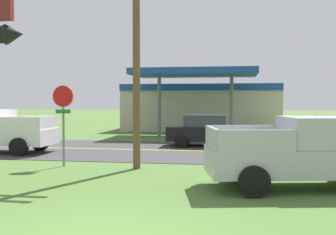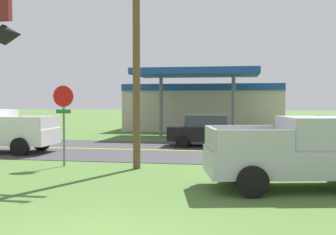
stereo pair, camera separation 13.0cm
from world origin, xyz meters
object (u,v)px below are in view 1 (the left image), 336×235
object	(u,v)px
stop_sign	(63,111)
utility_pole	(136,41)
pickup_silver_parked_on_lawn	(306,153)
car_black_mid_lane	(208,131)
gas_station	(202,106)

from	to	relation	value
stop_sign	utility_pole	bearing A→B (deg)	-1.25
pickup_silver_parked_on_lawn	car_black_mid_lane	size ratio (longest dim) A/B	1.31
utility_pole	pickup_silver_parked_on_lawn	world-z (taller)	utility_pole
gas_station	car_black_mid_lane	world-z (taller)	gas_station
utility_pole	car_black_mid_lane	xyz separation A→B (m)	(2.00, 7.23, -3.63)
pickup_silver_parked_on_lawn	car_black_mid_lane	bearing A→B (deg)	108.98
utility_pole	gas_station	distance (m)	19.00
gas_station	car_black_mid_lane	size ratio (longest dim) A/B	2.86
pickup_silver_parked_on_lawn	car_black_mid_lane	xyz separation A→B (m)	(-3.31, 9.62, -0.13)
gas_station	pickup_silver_parked_on_lawn	bearing A→B (deg)	-77.89
stop_sign	gas_station	world-z (taller)	gas_station
stop_sign	car_black_mid_lane	distance (m)	8.68
pickup_silver_parked_on_lawn	car_black_mid_lane	distance (m)	10.17
utility_pole	pickup_silver_parked_on_lawn	size ratio (longest dim) A/B	1.52
gas_station	pickup_silver_parked_on_lawn	size ratio (longest dim) A/B	2.19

